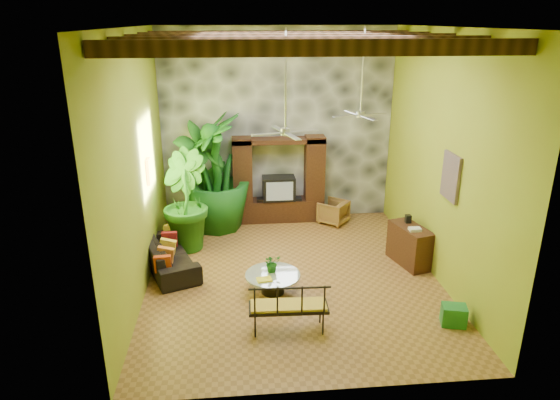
{
  "coord_description": "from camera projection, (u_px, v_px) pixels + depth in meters",
  "views": [
    {
      "loc": [
        -1.15,
        -9.34,
        5.14
      ],
      "look_at": [
        -0.24,
        0.2,
        1.65
      ],
      "focal_mm": 32.0,
      "sensor_mm": 36.0,
      "label": 1
    }
  ],
  "objects": [
    {
      "name": "yellow_tray",
      "position": [
        264.0,
        279.0,
        9.6
      ],
      "size": [
        0.31,
        0.25,
        0.03
      ],
      "primitive_type": "cube",
      "rotation": [
        0.0,
        0.0,
        0.16
      ],
      "color": "gold",
      "rests_on": "coffee_table"
    },
    {
      "name": "back_wall",
      "position": [
        277.0,
        126.0,
        13.02
      ],
      "size": [
        6.0,
        0.02,
        5.0
      ],
      "primitive_type": "cube",
      "color": "olive",
      "rests_on": "ground"
    },
    {
      "name": "right_wall",
      "position": [
        441.0,
        158.0,
        10.01
      ],
      "size": [
        0.02,
        7.0,
        5.0
      ],
      "primitive_type": "cube",
      "color": "olive",
      "rests_on": "ground"
    },
    {
      "name": "ceiling_fan_back",
      "position": [
        361.0,
        105.0,
        10.7
      ],
      "size": [
        1.28,
        1.28,
        1.86
      ],
      "color": "#B1B1B6",
      "rests_on": "ceiling"
    },
    {
      "name": "entertainment_center",
      "position": [
        279.0,
        186.0,
        13.2
      ],
      "size": [
        2.4,
        0.55,
        2.3
      ],
      "color": "black",
      "rests_on": "ground"
    },
    {
      "name": "coffee_table",
      "position": [
        273.0,
        281.0,
        9.88
      ],
      "size": [
        1.09,
        1.09,
        0.4
      ],
      "rotation": [
        0.0,
        0.0,
        -0.07
      ],
      "color": "black",
      "rests_on": "ground"
    },
    {
      "name": "centerpiece_plant",
      "position": [
        272.0,
        263.0,
        9.89
      ],
      "size": [
        0.41,
        0.38,
        0.36
      ],
      "primitive_type": "imported",
      "rotation": [
        0.0,
        0.0,
        0.36
      ],
      "color": "#1A5A17",
      "rests_on": "coffee_table"
    },
    {
      "name": "left_wall",
      "position": [
        137.0,
        166.0,
        9.48
      ],
      "size": [
        0.02,
        7.0,
        5.0
      ],
      "primitive_type": "cube",
      "color": "olive",
      "rests_on": "ground"
    },
    {
      "name": "iron_bench",
      "position": [
        289.0,
        305.0,
        8.5
      ],
      "size": [
        1.38,
        0.54,
        0.57
      ],
      "rotation": [
        0.0,
        0.0,
        -0.03
      ],
      "color": "black",
      "rests_on": "ground"
    },
    {
      "name": "wicker_armchair",
      "position": [
        333.0,
        212.0,
        13.25
      ],
      "size": [
        0.95,
        0.95,
        0.62
      ],
      "primitive_type": "imported",
      "rotation": [
        0.0,
        0.0,
        4.02
      ],
      "color": "brown",
      "rests_on": "ground"
    },
    {
      "name": "ground",
      "position": [
        292.0,
        276.0,
        10.6
      ],
      "size": [
        7.0,
        7.0,
        0.0
      ],
      "primitive_type": "plane",
      "color": "brown",
      "rests_on": "ground"
    },
    {
      "name": "ceiling",
      "position": [
        295.0,
        27.0,
        8.89
      ],
      "size": [
        6.0,
        7.0,
        0.02
      ],
      "primitive_type": "cube",
      "color": "silver",
      "rests_on": "back_wall"
    },
    {
      "name": "tall_plant_c",
      "position": [
        216.0,
        173.0,
        12.55
      ],
      "size": [
        1.95,
        1.95,
        2.99
      ],
      "primitive_type": "imported",
      "rotation": [
        0.0,
        0.0,
        4.89
      ],
      "color": "#165517",
      "rests_on": "ground"
    },
    {
      "name": "sofa",
      "position": [
        168.0,
        254.0,
        10.84
      ],
      "size": [
        1.58,
        2.35,
        0.64
      ],
      "primitive_type": "imported",
      "rotation": [
        0.0,
        0.0,
        1.94
      ],
      "color": "black",
      "rests_on": "ground"
    },
    {
      "name": "ceiling_fan_front",
      "position": [
        285.0,
        121.0,
        9.04
      ],
      "size": [
        1.28,
        1.28,
        1.86
      ],
      "color": "#B1B1B6",
      "rests_on": "ceiling"
    },
    {
      "name": "ceiling_beams",
      "position": [
        295.0,
        40.0,
        8.97
      ],
      "size": [
        5.95,
        5.36,
        0.22
      ],
      "color": "#382011",
      "rests_on": "ceiling"
    },
    {
      "name": "green_bin",
      "position": [
        454.0,
        315.0,
        8.85
      ],
      "size": [
        0.49,
        0.41,
        0.37
      ],
      "primitive_type": "cube",
      "rotation": [
        0.0,
        0.0,
        -0.25
      ],
      "color": "#1E723B",
      "rests_on": "ground"
    },
    {
      "name": "wall_art_painting",
      "position": [
        451.0,
        177.0,
        9.51
      ],
      "size": [
        0.06,
        0.7,
        0.9
      ],
      "primitive_type": "cube",
      "color": "#255188",
      "rests_on": "right_wall"
    },
    {
      "name": "wall_art_mask",
      "position": [
        149.0,
        171.0,
        10.55
      ],
      "size": [
        0.06,
        0.32,
        0.55
      ],
      "primitive_type": "cube",
      "color": "yellow",
      "rests_on": "left_wall"
    },
    {
      "name": "stone_accent_wall",
      "position": [
        278.0,
        127.0,
        12.96
      ],
      "size": [
        5.98,
        0.1,
        4.98
      ],
      "primitive_type": "cube",
      "color": "#323539",
      "rests_on": "ground"
    },
    {
      "name": "side_console",
      "position": [
        410.0,
        245.0,
        11.0
      ],
      "size": [
        0.77,
        1.19,
        0.88
      ],
      "primitive_type": "cube",
      "rotation": [
        0.0,
        0.0,
        0.27
      ],
      "color": "#391F12",
      "rests_on": "ground"
    },
    {
      "name": "tall_plant_b",
      "position": [
        183.0,
        201.0,
        11.56
      ],
      "size": [
        1.51,
        1.62,
        2.34
      ],
      "primitive_type": "imported",
      "rotation": [
        0.0,
        0.0,
        2.04
      ],
      "color": "#236C1C",
      "rests_on": "ground"
    },
    {
      "name": "tall_plant_a",
      "position": [
        203.0,
        177.0,
        12.62
      ],
      "size": [
        1.74,
        1.7,
        2.76
      ],
      "primitive_type": "imported",
      "rotation": [
        0.0,
        0.0,
        0.73
      ],
      "color": "#1D5E18",
      "rests_on": "ground"
    }
  ]
}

